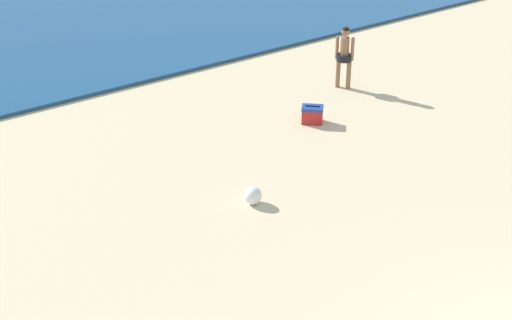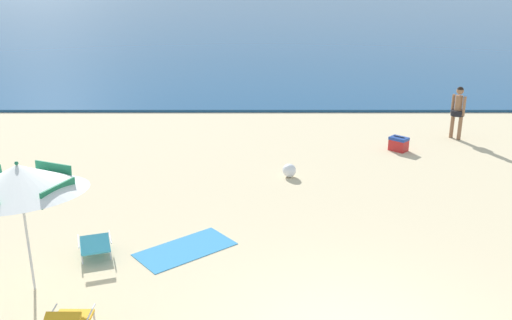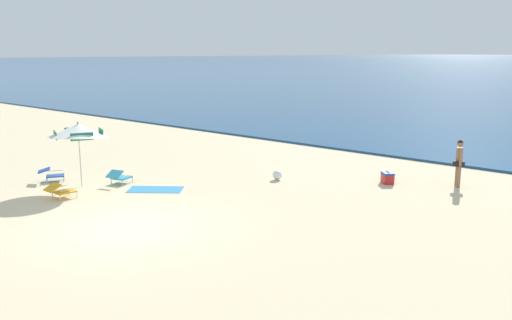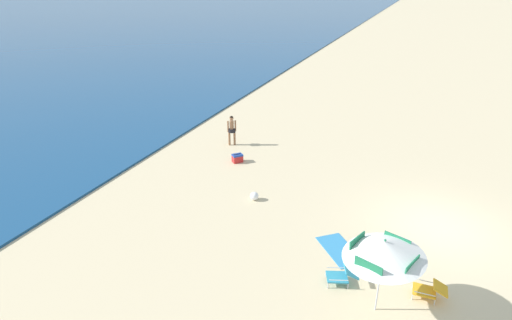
# 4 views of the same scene
# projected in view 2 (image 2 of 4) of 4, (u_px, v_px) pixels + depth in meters

# --- Properties ---
(beach_umbrella_striped_main) EXTENTS (2.92, 2.93, 2.27)m
(beach_umbrella_striped_main) POSITION_uv_depth(u_px,v_px,m) (20.00, 179.00, 8.62)
(beach_umbrella_striped_main) COLOR silver
(beach_umbrella_striped_main) RESTS_ON ground
(lounge_chair_facing_sea) EXTENTS (0.78, 1.00, 0.52)m
(lounge_chair_facing_sea) POSITION_uv_depth(u_px,v_px,m) (96.00, 245.00, 10.14)
(lounge_chair_facing_sea) COLOR teal
(lounge_chair_facing_sea) RESTS_ON ground
(person_standing_near_shore) EXTENTS (0.40, 0.41, 1.62)m
(person_standing_near_shore) POSITION_uv_depth(u_px,v_px,m) (459.00, 109.00, 16.99)
(person_standing_near_shore) COLOR #8C6042
(person_standing_near_shore) RESTS_ON ground
(cooler_box) EXTENTS (0.60, 0.59, 0.43)m
(cooler_box) POSITION_uv_depth(u_px,v_px,m) (400.00, 144.00, 16.11)
(cooler_box) COLOR red
(cooler_box) RESTS_ON ground
(beach_ball) EXTENTS (0.34, 0.34, 0.34)m
(beach_ball) POSITION_uv_depth(u_px,v_px,m) (290.00, 171.00, 14.11)
(beach_ball) COLOR white
(beach_ball) RESTS_ON ground
(beach_towel) EXTENTS (1.97, 1.83, 0.01)m
(beach_towel) POSITION_uv_depth(u_px,v_px,m) (186.00, 249.00, 10.54)
(beach_towel) COLOR #3384BC
(beach_towel) RESTS_ON ground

